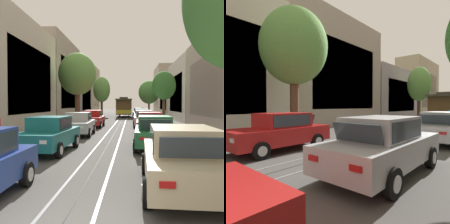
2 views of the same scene
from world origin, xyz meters
TOP-DOWN VIEW (x-y plane):
  - ground_plane at (0.00, 26.80)m, footprint 167.53×167.53m
  - trolley_track_rails at (0.00, 31.51)m, footprint 1.14×75.01m
  - building_facade_left at (-9.59, 28.90)m, footprint 5.72×66.71m
  - parked_car_red_fourth_left at (-2.36, 20.73)m, footprint 2.01×4.37m
  - parked_car_silver_fourth_right at (2.39, 20.85)m, footprint 2.01×4.37m
  - parked_car_silver_fifth_right at (2.47, 27.04)m, footprint 2.07×4.39m
  - street_tree_kerb_left_second at (-4.25, 22.92)m, footprint 3.85×3.74m
  - street_tree_kerb_left_mid at (-4.01, 42.97)m, footprint 3.03×2.51m
  - cable_car_trolley at (-0.00, 40.60)m, footprint 2.75×9.17m

SIDE VIEW (x-z plane):
  - ground_plane at x=0.00m, z-range 0.00..0.00m
  - trolley_track_rails at x=0.00m, z-range 0.00..0.01m
  - parked_car_red_fourth_left at x=-2.36m, z-range 0.01..1.59m
  - parked_car_silver_fourth_right at x=2.39m, z-range 0.01..1.59m
  - parked_car_silver_fifth_right at x=2.47m, z-range 0.01..1.59m
  - cable_car_trolley at x=0.00m, z-range 0.02..3.30m
  - street_tree_kerb_left_mid at x=-4.01m, z-range 1.21..8.23m
  - building_facade_left at x=-9.59m, z-range -0.43..10.52m
  - street_tree_kerb_left_second at x=-4.25m, z-range 1.49..8.85m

